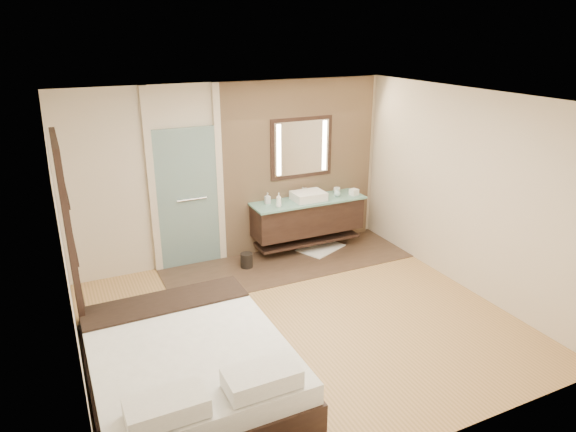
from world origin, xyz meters
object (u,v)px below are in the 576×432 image
mirror_unit (302,148)px  bed (189,373)px  vanity (308,216)px  waste_bin (247,261)px

mirror_unit → bed: 4.26m
vanity → waste_bin: bearing=-169.7°
bed → waste_bin: (1.56, 2.58, -0.23)m
mirror_unit → waste_bin: 1.96m
vanity → waste_bin: (-1.14, -0.21, -0.46)m
vanity → waste_bin: size_ratio=7.99×
mirror_unit → waste_bin: (-1.14, -0.45, -1.53)m
waste_bin → mirror_unit: bearing=21.4°
vanity → mirror_unit: bearing=90.0°
mirror_unit → bed: mirror_unit is taller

